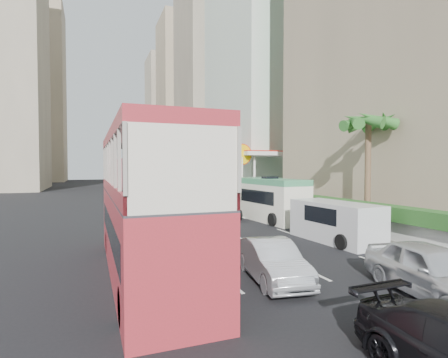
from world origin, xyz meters
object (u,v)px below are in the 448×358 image
minibus_far (270,199)px  shell_station (259,176)px  van_asset (215,215)px  minibus_near (218,200)px  palm_tree (368,174)px  car_silver_lane_b (432,297)px  panel_van_near (335,222)px  double_decker_bus (146,203)px  car_silver_lane_a (272,281)px  panel_van_far (212,192)px

minibus_far → shell_station: (5.91, 13.56, 1.26)m
van_asset → shell_station: bearing=39.6°
minibus_near → palm_tree: size_ratio=0.93×
car_silver_lane_b → panel_van_near: size_ratio=0.92×
panel_van_near → minibus_near: bearing=101.4°
car_silver_lane_b → panel_van_near: 7.76m
van_asset → minibus_near: minibus_near is taller
car_silver_lane_b → minibus_far: 15.07m
double_decker_bus → minibus_far: (10.09, 9.44, -1.04)m
double_decker_bus → minibus_near: double_decker_bus is taller
car_silver_lane_a → minibus_far: size_ratio=0.61×
van_asset → shell_station: size_ratio=0.55×
car_silver_lane_b → palm_tree: (6.33, 9.32, 3.38)m
van_asset → panel_van_near: size_ratio=0.88×
double_decker_bus → shell_station: bearing=55.2°
car_silver_lane_b → shell_station: size_ratio=0.58×
shell_station → panel_van_far: bearing=179.4°
minibus_near → car_silver_lane_a: bearing=-91.8°
car_silver_lane_b → minibus_far: bearing=90.1°
double_decker_bus → shell_station: 28.02m
panel_van_far → shell_station: 5.86m
car_silver_lane_a → minibus_far: (6.28, 11.76, 1.49)m
palm_tree → double_decker_bus: bearing=-163.8°
car_silver_lane_b → shell_station: (8.53, 28.32, 2.75)m
shell_station → van_asset: bearing=-131.9°
panel_van_far → minibus_near: bearing=-109.1°
panel_van_near → palm_tree: palm_tree is taller
minibus_near → shell_station: 14.02m
panel_van_far → minibus_far: bearing=-93.7°
car_silver_lane_a → panel_van_far: 26.24m
car_silver_lane_a → car_silver_lane_b: 4.74m
car_silver_lane_a → palm_tree: (10.00, 6.32, 3.38)m
car_silver_lane_b → shell_station: 29.71m
van_asset → palm_tree: bearing=-64.0°
car_silver_lane_a → shell_station: 28.23m
minibus_far → car_silver_lane_a: bearing=-122.1°
car_silver_lane_a → palm_tree: palm_tree is taller
panel_van_far → double_decker_bus: bearing=-116.7°
minibus_far → panel_van_far: (0.30, 13.62, -0.40)m
double_decker_bus → panel_van_near: 10.15m
car_silver_lane_b → panel_van_far: bearing=94.3°
car_silver_lane_a → minibus_far: bearing=70.5°
double_decker_bus → car_silver_lane_b: (7.47, -5.32, -2.53)m
minibus_far → panel_van_far: 13.63m
minibus_near → panel_van_near: 10.58m
car_silver_lane_b → van_asset: size_ratio=1.06×
minibus_near → shell_station: size_ratio=0.75×
double_decker_bus → car_silver_lane_b: size_ratio=2.37×
car_silver_lane_b → minibus_near: size_ratio=0.78×
van_asset → minibus_near: 1.78m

